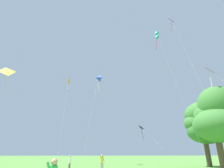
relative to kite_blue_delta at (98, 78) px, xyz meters
The scene contains 11 objects.
kite_blue_delta is the anchor object (origin of this frame).
kite_black_large 17.33m from the kite_blue_delta, 39.96° to the left, with size 4.62×9.80×8.15m.
kite_teal_box 13.98m from the kite_blue_delta, 52.46° to the right, with size 2.26×5.06×19.70m.
kite_yellow_diamond 17.49m from the kite_blue_delta, 135.35° to the right, with size 4.87×7.80×11.82m.
kite_orange_box 7.59m from the kite_blue_delta, 144.22° to the left, with size 0.70×9.65×17.17m.
kite_pink_low 20.09m from the kite_blue_delta, 46.16° to the right, with size 3.88×9.02×12.64m.
kite_purple_streamer 16.87m from the kite_blue_delta, 33.59° to the right, with size 1.31×8.63×25.41m.
person_far_back 19.39m from the kite_blue_delta, 106.06° to the right, with size 0.36×0.47×1.61m.
person_with_spool 19.51m from the kite_blue_delta, 90.52° to the right, with size 0.54×0.23×1.67m.
tree_left_oak 21.38m from the kite_blue_delta, 42.02° to the right, with size 5.91×6.27×9.88m.
tree_right_cluster 20.08m from the kite_blue_delta, 25.75° to the right, with size 6.36×6.15×9.48m.
Camera 1 is at (2.36, -3.49, 1.73)m, focal length 29.18 mm.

